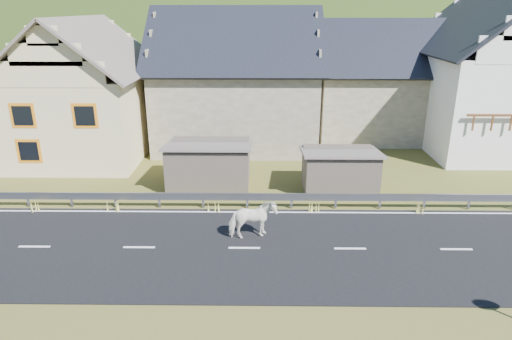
{
  "coord_description": "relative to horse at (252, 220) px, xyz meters",
  "views": [
    {
      "loc": [
        0.63,
        -15.24,
        8.65
      ],
      "look_at": [
        0.41,
        2.52,
        2.28
      ],
      "focal_mm": 32.0,
      "sensor_mm": 36.0,
      "label": 1
    }
  ],
  "objects": [
    {
      "name": "lane_markings",
      "position": [
        -0.3,
        -0.85,
        -0.77
      ],
      "size": [
        60.0,
        6.6,
        0.01
      ],
      "primitive_type": "cube",
      "color": "silver",
      "rests_on": "road"
    },
    {
      "name": "house_cream",
      "position": [
        -10.3,
        11.15,
        3.54
      ],
      "size": [
        7.8,
        9.8,
        8.3
      ],
      "color": "beige",
      "rests_on": "ground"
    },
    {
      "name": "conifer_patch",
      "position": [
        -55.3,
        109.15,
        5.19
      ],
      "size": [
        76.0,
        50.0,
        28.0
      ],
      "primitive_type": "ellipsoid",
      "color": "black",
      "rests_on": "ground"
    },
    {
      "name": "horse",
      "position": [
        0.0,
        0.0,
        0.0
      ],
      "size": [
        1.29,
        1.99,
        1.55
      ],
      "primitive_type": "imported",
      "rotation": [
        0.0,
        0.0,
        1.84
      ],
      "color": "white",
      "rests_on": "road"
    },
    {
      "name": "shed_left",
      "position": [
        -2.3,
        5.65,
        0.29
      ],
      "size": [
        4.3,
        3.3,
        2.4
      ],
      "primitive_type": "cube",
      "color": "brown",
      "rests_on": "ground"
    },
    {
      "name": "house_stone_a",
      "position": [
        -1.3,
        14.15,
        3.82
      ],
      "size": [
        10.8,
        9.8,
        8.9
      ],
      "color": "tan",
      "rests_on": "ground"
    },
    {
      "name": "mountain",
      "position": [
        4.7,
        179.15,
        -20.81
      ],
      "size": [
        440.0,
        280.0,
        260.0
      ],
      "primitive_type": "ellipsoid",
      "color": "#234015",
      "rests_on": "ground"
    },
    {
      "name": "house_stone_b",
      "position": [
        8.7,
        16.15,
        3.42
      ],
      "size": [
        9.8,
        8.8,
        8.1
      ],
      "color": "tan",
      "rests_on": "ground"
    },
    {
      "name": "shed_right",
      "position": [
        4.2,
        5.15,
        0.19
      ],
      "size": [
        3.8,
        2.9,
        2.2
      ],
      "primitive_type": "cube",
      "color": "brown",
      "rests_on": "ground"
    },
    {
      "name": "guardrail",
      "position": [
        -0.3,
        2.83,
        -0.25
      ],
      "size": [
        28.1,
        0.09,
        0.75
      ],
      "color": "#93969B",
      "rests_on": "ground"
    },
    {
      "name": "road",
      "position": [
        -0.3,
        -0.85,
        -0.79
      ],
      "size": [
        60.0,
        7.0,
        0.04
      ],
      "primitive_type": "cube",
      "color": "black",
      "rests_on": "ground"
    },
    {
      "name": "ground",
      "position": [
        -0.3,
        -0.85,
        -0.81
      ],
      "size": [
        160.0,
        160.0,
        0.0
      ],
      "primitive_type": "plane",
      "color": "#474F1A",
      "rests_on": "ground"
    },
    {
      "name": "house_white",
      "position": [
        14.7,
        13.15,
        4.25
      ],
      "size": [
        8.8,
        10.8,
        9.7
      ],
      "color": "white",
      "rests_on": "ground"
    }
  ]
}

